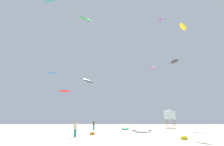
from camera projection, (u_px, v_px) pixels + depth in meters
The scene contains 17 objects.
ground_plane at pixel (108, 145), 13.64m from camera, with size 120.00×120.00×0.00m, color beige.
person_foreground at pixel (75, 128), 19.63m from camera, with size 0.38×0.51×1.67m.
person_midground at pixel (94, 124), 33.70m from camera, with size 0.49×0.39×1.74m.
kite_grounded_near at pixel (142, 131), 26.13m from camera, with size 3.17×1.99×0.38m.
kite_grounded_mid at pixel (126, 129), 33.89m from camera, with size 2.30×3.48×0.41m.
lifeguard_tower at pixel (169, 114), 40.90m from camera, with size 2.30×2.30×4.15m.
cooler_box at pixel (92, 134), 22.30m from camera, with size 0.56×0.36×0.32m, color orange.
gear_bag at pixel (184, 138), 17.00m from camera, with size 0.56×0.36×0.32m, color yellow.
kite_aloft_0 at pixel (85, 19), 41.98m from camera, with size 3.44×3.24×0.72m.
kite_aloft_1 at pixel (174, 61), 44.13m from camera, with size 1.72×3.33×0.75m.
kite_aloft_2 at pixel (88, 81), 43.15m from camera, with size 2.87×4.45×1.11m.
kite_aloft_3 at pixel (49, 1), 40.63m from camera, with size 2.89×1.23×0.66m.
kite_aloft_4 at pixel (183, 27), 43.20m from camera, with size 3.45×4.00×0.88m.
kite_aloft_5 at pixel (161, 20), 45.08m from camera, with size 1.11×2.09×0.29m.
kite_aloft_6 at pixel (52, 73), 46.40m from camera, with size 3.02×2.30×0.39m.
kite_aloft_7 at pixel (152, 68), 53.49m from camera, with size 2.46×2.63×0.48m.
kite_aloft_8 at pixel (65, 91), 52.15m from camera, with size 3.68×1.92×0.65m.
Camera 1 is at (0.50, -14.57, 1.85)m, focal length 28.74 mm.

